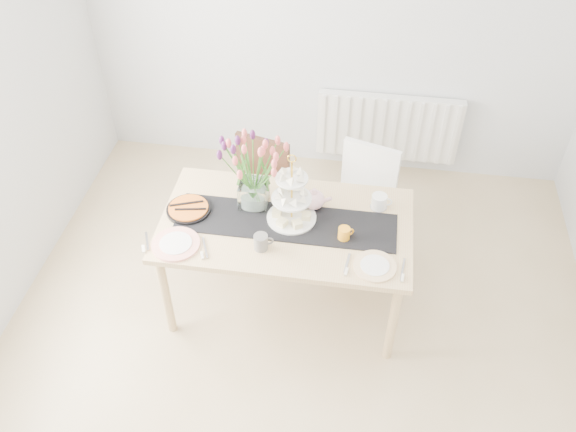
# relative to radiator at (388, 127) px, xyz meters

# --- Properties ---
(room_shell) EXTENTS (4.50, 4.50, 4.50)m
(room_shell) POSITION_rel_radiator_xyz_m (-0.50, -2.19, 0.85)
(room_shell) COLOR tan
(room_shell) RESTS_ON ground
(radiator) EXTENTS (1.20, 0.08, 0.60)m
(radiator) POSITION_rel_radiator_xyz_m (0.00, 0.00, 0.00)
(radiator) COLOR white
(radiator) RESTS_ON room_shell
(dining_table) EXTENTS (1.60, 0.90, 0.75)m
(dining_table) POSITION_rel_radiator_xyz_m (-0.63, -1.60, 0.22)
(dining_table) COLOR tan
(dining_table) RESTS_ON ground
(chair_brown) EXTENTS (0.51, 0.51, 0.85)m
(chair_brown) POSITION_rel_radiator_xyz_m (-0.94, -0.97, 0.04)
(chair_brown) COLOR #371F14
(chair_brown) RESTS_ON ground
(chair_white) EXTENTS (0.53, 0.53, 0.86)m
(chair_white) POSITION_rel_radiator_xyz_m (-0.16, -0.94, 0.05)
(chair_white) COLOR white
(chair_white) RESTS_ON ground
(table_runner) EXTENTS (1.40, 0.35, 0.01)m
(table_runner) POSITION_rel_radiator_xyz_m (-0.63, -1.60, 0.30)
(table_runner) COLOR black
(table_runner) RESTS_ON dining_table
(tulip_vase) EXTENTS (0.65, 0.65, 0.56)m
(tulip_vase) POSITION_rel_radiator_xyz_m (-0.86, -1.46, 0.66)
(tulip_vase) COLOR silver
(tulip_vase) RESTS_ON dining_table
(cake_stand) EXTENTS (0.32, 0.32, 0.46)m
(cake_stand) POSITION_rel_radiator_xyz_m (-0.60, -1.56, 0.43)
(cake_stand) COLOR gold
(cake_stand) RESTS_ON dining_table
(teapot) EXTENTS (0.24, 0.19, 0.15)m
(teapot) POSITION_rel_radiator_xyz_m (-0.47, -1.43, 0.37)
(teapot) COLOR white
(teapot) RESTS_ON dining_table
(cream_jug) EXTENTS (0.10, 0.10, 0.10)m
(cream_jug) POSITION_rel_radiator_xyz_m (-0.05, -1.36, 0.35)
(cream_jug) COLOR white
(cream_jug) RESTS_ON dining_table
(tart_tin) EXTENTS (0.29, 0.29, 0.03)m
(tart_tin) POSITION_rel_radiator_xyz_m (-1.27, -1.58, 0.32)
(tart_tin) COLOR black
(tart_tin) RESTS_ON dining_table
(mug_grey) EXTENTS (0.11, 0.11, 0.10)m
(mug_grey) POSITION_rel_radiator_xyz_m (-0.74, -1.84, 0.35)
(mug_grey) COLOR slate
(mug_grey) RESTS_ON dining_table
(mug_orange) EXTENTS (0.10, 0.10, 0.09)m
(mug_orange) POSITION_rel_radiator_xyz_m (-0.25, -1.69, 0.34)
(mug_orange) COLOR orange
(mug_orange) RESTS_ON dining_table
(plate_left) EXTENTS (0.39, 0.39, 0.02)m
(plate_left) POSITION_rel_radiator_xyz_m (-1.26, -1.89, 0.31)
(plate_left) COLOR white
(plate_left) RESTS_ON dining_table
(plate_right) EXTENTS (0.28, 0.28, 0.01)m
(plate_right) POSITION_rel_radiator_xyz_m (-0.05, -1.89, 0.31)
(plate_right) COLOR white
(plate_right) RESTS_ON dining_table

